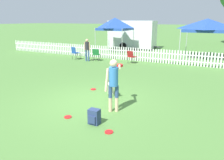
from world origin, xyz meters
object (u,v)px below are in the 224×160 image
object	(u,v)px
handler_person	(114,79)
canopy_tent_secondary	(115,24)
folding_chair_green_right	(131,56)
spectator_standing	(87,48)
frisbee_near_handler	(68,117)
folding_chair_blue_left	(96,54)
frisbee_midfield	(93,89)
leaping_dog	(111,84)
canopy_tent_main	(207,25)
backpack_on_grass	(94,117)
folding_chair_center	(75,52)
equipment_trailer	(133,34)
frisbee_near_dog	(109,132)

from	to	relation	value
handler_person	canopy_tent_secondary	size ratio (longest dim) A/B	0.56
folding_chair_green_right	spectator_standing	size ratio (longest dim) A/B	0.54
frisbee_near_handler	folding_chair_blue_left	size ratio (longest dim) A/B	0.26
folding_chair_green_right	frisbee_midfield	bearing A→B (deg)	112.62
folding_chair_blue_left	spectator_standing	xyz separation A→B (m)	(-0.50, -0.34, 0.41)
leaping_dog	canopy_tent_main	xyz separation A→B (m)	(2.35, 10.48, 1.92)
handler_person	canopy_tent_main	world-z (taller)	canopy_tent_main
leaping_dog	backpack_on_grass	xyz separation A→B (m)	(0.61, -2.23, -0.26)
frisbee_near_handler	frisbee_midfield	size ratio (longest dim) A/B	1.00
frisbee_midfield	spectator_standing	xyz separation A→B (m)	(-3.72, 5.29, 0.90)
backpack_on_grass	folding_chair_center	world-z (taller)	folding_chair_center
leaping_dog	frisbee_midfield	size ratio (longest dim) A/B	4.14
backpack_on_grass	canopy_tent_main	size ratio (longest dim) A/B	0.14
canopy_tent_secondary	equipment_trailer	distance (m)	3.37
backpack_on_grass	canopy_tent_main	world-z (taller)	canopy_tent_main
frisbee_near_dog	spectator_standing	bearing A→B (deg)	126.15
frisbee_near_dog	frisbee_midfield	distance (m)	3.62
spectator_standing	equipment_trailer	bearing A→B (deg)	-105.20
leaping_dog	folding_chair_blue_left	distance (m)	7.36
leaping_dog	spectator_standing	bearing A→B (deg)	-80.13
leaping_dog	canopy_tent_main	distance (m)	10.91
leaping_dog	frisbee_near_dog	size ratio (longest dim) A/B	4.14
frisbee_near_handler	equipment_trailer	distance (m)	16.23
leaping_dog	frisbee_near_handler	distance (m)	2.29
folding_chair_blue_left	folding_chair_center	bearing A→B (deg)	-6.57
handler_person	backpack_on_grass	size ratio (longest dim) A/B	3.83
backpack_on_grass	folding_chair_blue_left	bearing A→B (deg)	120.52
leaping_dog	backpack_on_grass	world-z (taller)	leaping_dog
leaping_dog	canopy_tent_secondary	xyz separation A→B (m)	(-4.85, 10.20, 1.95)
frisbee_near_dog	canopy_tent_secondary	bearing A→B (deg)	115.53
canopy_tent_main	equipment_trailer	distance (m)	7.51
frisbee_near_handler	folding_chair_green_right	xyz separation A→B (m)	(-1.43, 8.52, 0.48)
equipment_trailer	canopy_tent_main	bearing A→B (deg)	-26.85
handler_person	backpack_on_grass	bearing A→B (deg)	-124.45
handler_person	spectator_standing	xyz separation A→B (m)	(-5.44, 6.85, -0.13)
folding_chair_green_right	equipment_trailer	distance (m)	7.66
frisbee_midfield	equipment_trailer	size ratio (longest dim) A/B	0.04
spectator_standing	frisbee_near_dog	bearing A→B (deg)	112.84
frisbee_near_dog	canopy_tent_main	xyz separation A→B (m)	(1.16, 12.95, 2.39)
frisbee_near_handler	canopy_tent_secondary	world-z (taller)	canopy_tent_secondary
handler_person	folding_chair_center	xyz separation A→B (m)	(-6.57, 6.96, -0.49)
folding_chair_center	spectator_standing	xyz separation A→B (m)	(1.12, -0.11, 0.36)
backpack_on_grass	equipment_trailer	xyz separation A→B (m)	(-5.11, 15.62, 1.19)
handler_person	frisbee_midfield	size ratio (longest dim) A/B	7.45
spectator_standing	folding_chair_center	bearing A→B (deg)	-18.79
frisbee_near_handler	folding_chair_blue_left	bearing A→B (deg)	115.56
folding_chair_center	spectator_standing	distance (m)	1.19
frisbee_midfield	folding_chair_green_right	distance (m)	5.98
leaping_dog	handler_person	bearing A→B (deg)	90.40
folding_chair_blue_left	spectator_standing	bearing A→B (deg)	19.22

